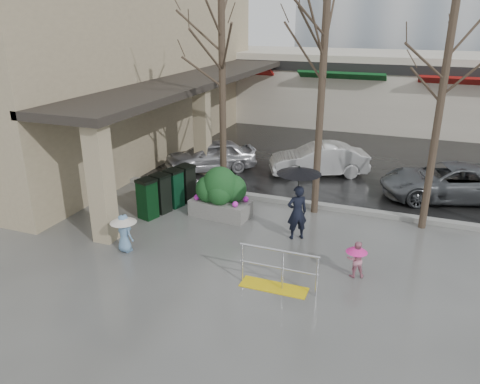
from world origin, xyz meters
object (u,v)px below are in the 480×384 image
Objects in this scene: woman at (298,195)px; tree_midwest at (324,44)px; car_c at (449,182)px; planter at (221,193)px; handrail at (277,274)px; child_pink at (356,257)px; child_blue at (124,229)px; tree_west at (222,47)px; car_b at (319,159)px; news_boxes at (167,191)px; car_a at (210,155)px; tree_mideast at (447,61)px.

tree_midwest is at bearing -124.78° from woman.
planter is at bearing -75.48° from car_c.
handrail is at bearing -88.09° from tree_midwest.
child_pink is 0.21× the size of car_c.
planter is at bearing -47.69° from woman.
car_c is (8.25, 7.27, -0.04)m from child_blue.
tree_west is 0.97× the size of tree_midwest.
car_c is (6.77, 4.15, -0.15)m from planter.
handrail is 8.52m from car_c.
tree_west is at bearing -57.53° from car_b.
tree_west reaches higher than news_boxes.
handrail is at bearing -18.33° from car_b.
woman reaches higher than news_boxes.
handrail is 9.12m from car_a.
car_c is at bearing 55.31° from car_a.
tree_west is at bearing 124.99° from handrail.
tree_midwest is 6.64m from news_boxes.
news_boxes is 0.52× the size of car_c.
car_b is at bearing 69.23° from news_boxes.
tree_mideast is (3.30, -0.00, -0.37)m from tree_midwest.
car_a is 0.82× the size of car_c.
tree_west is 1.78× the size of car_b.
car_b is at bearing 68.60° from planter.
tree_west reaches higher than handrail.
tree_west reaches higher than planter.
child_pink is at bearing -36.50° from car_c.
handrail is 7.28m from tree_mideast.
news_boxes is (-4.49, 0.59, -0.70)m from woman.
tree_west is 1.05× the size of tree_mideast.
tree_west is 4.55m from planter.
car_c is at bearing 34.42° from tree_midwest.
planter reaches higher than car_b.
planter is 7.94m from car_c.
tree_midwest reaches higher than child_blue.
woman is 5.94m from car_b.
tree_mideast reaches higher than planter.
child_blue is at bearing -102.54° from tree_west.
car_a is 9.00m from car_c.
car_c is (0.75, 2.78, -4.23)m from tree_mideast.
planter is at bearing 18.90° from news_boxes.
woman is 0.59× the size of car_a.
tree_west is at bearing -2.37° from car_a.
handrail is 0.42× the size of car_c.
car_c reaches higher than child_pink.
car_b is (-0.62, 5.87, -0.71)m from woman.
tree_midwest is 7.46× the size of child_pink.
car_b is at bearing 100.34° from tree_midwest.
tree_mideast is 6.93× the size of child_pink.
handrail is at bearing -123.19° from tree_mideast.
car_b is (-2.49, 7.38, 0.09)m from child_pink.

